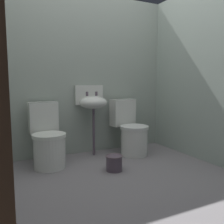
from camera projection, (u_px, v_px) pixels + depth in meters
name	position (u px, v px, depth m)	size (l,w,h in m)	color
ground_plane	(125.00, 185.00, 2.55)	(2.93, 2.80, 0.08)	gray
wall_back	(83.00, 75.00, 3.52)	(2.93, 0.10, 2.27)	#9AA69A
wall_right	(212.00, 74.00, 3.07)	(0.10, 2.60, 2.27)	#99A89D
toilet_left	(48.00, 140.00, 2.99)	(0.41, 0.60, 0.78)	silver
toilet_right	(131.00, 132.00, 3.51)	(0.43, 0.62, 0.78)	silver
sink	(93.00, 102.00, 3.40)	(0.42, 0.35, 0.99)	#564755
bucket	(114.00, 163.00, 2.84)	(0.20, 0.20, 0.18)	#564755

